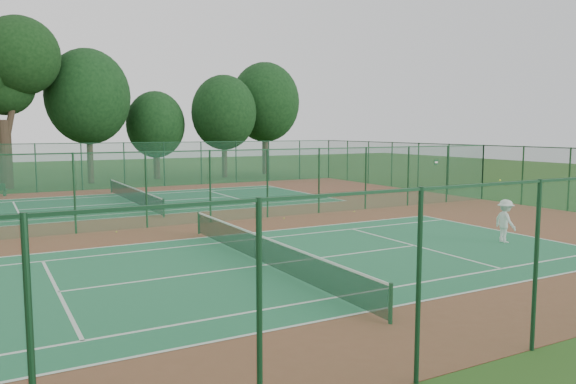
# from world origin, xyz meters

# --- Properties ---
(ground) EXTENTS (120.00, 120.00, 0.00)m
(ground) POSITION_xyz_m (0.00, 0.00, 0.00)
(ground) COLOR #244917
(ground) RESTS_ON ground
(red_pad) EXTENTS (40.00, 36.00, 0.01)m
(red_pad) POSITION_xyz_m (0.00, 0.00, 0.01)
(red_pad) COLOR brown
(red_pad) RESTS_ON ground
(court_near) EXTENTS (23.77, 10.97, 0.01)m
(court_near) POSITION_xyz_m (0.00, -9.00, 0.01)
(court_near) COLOR #226C47
(court_near) RESTS_ON red_pad
(court_far) EXTENTS (23.77, 10.97, 0.01)m
(court_far) POSITION_xyz_m (0.00, 9.00, 0.01)
(court_far) COLOR #1C5A38
(court_far) RESTS_ON red_pad
(fence_north) EXTENTS (40.00, 0.09, 3.50)m
(fence_north) POSITION_xyz_m (0.00, 18.00, 1.76)
(fence_north) COLOR #194D2F
(fence_north) RESTS_ON ground
(fence_south) EXTENTS (40.00, 0.09, 3.50)m
(fence_south) POSITION_xyz_m (0.00, -18.00, 1.76)
(fence_south) COLOR #1C552F
(fence_south) RESTS_ON ground
(fence_east) EXTENTS (0.09, 36.00, 3.50)m
(fence_east) POSITION_xyz_m (20.00, 0.00, 1.76)
(fence_east) COLOR #174525
(fence_east) RESTS_ON ground
(fence_divider) EXTENTS (40.00, 0.09, 3.50)m
(fence_divider) POSITION_xyz_m (0.00, 0.00, 1.76)
(fence_divider) COLOR #1B5136
(fence_divider) RESTS_ON ground
(tennis_net_near) EXTENTS (0.10, 12.90, 0.97)m
(tennis_net_near) POSITION_xyz_m (0.00, -9.00, 0.54)
(tennis_net_near) COLOR #12331D
(tennis_net_near) RESTS_ON ground
(tennis_net_far) EXTENTS (0.10, 12.90, 0.97)m
(tennis_net_far) POSITION_xyz_m (0.00, 9.00, 0.54)
(tennis_net_far) COLOR #153A22
(tennis_net_far) RESTS_ON ground
(player_near) EXTENTS (0.85, 1.21, 1.71)m
(player_near) POSITION_xyz_m (9.95, -10.24, 0.87)
(player_near) COLOR white
(player_near) RESTS_ON court_near
(stray_ball_a) EXTENTS (0.07, 0.07, 0.07)m
(stray_ball_a) POSITION_xyz_m (5.11, -0.85, 0.05)
(stray_ball_a) COLOR gold
(stray_ball_a) RESTS_ON red_pad
(stray_ball_b) EXTENTS (0.07, 0.07, 0.07)m
(stray_ball_b) POSITION_xyz_m (9.54, -0.67, 0.05)
(stray_ball_b) COLOR #D0E034
(stray_ball_b) RESTS_ON red_pad
(stray_ball_c) EXTENTS (0.06, 0.06, 0.06)m
(stray_ball_c) POSITION_xyz_m (-3.04, -0.56, 0.04)
(stray_ball_c) COLOR #D5EF37
(stray_ball_c) RESTS_ON red_pad
(big_tree) EXTENTS (8.37, 6.12, 12.85)m
(big_tree) POSITION_xyz_m (-6.25, 22.00, 9.10)
(big_tree) COLOR #31261B
(big_tree) RESTS_ON ground
(evergreen_row) EXTENTS (39.00, 5.00, 12.00)m
(evergreen_row) POSITION_xyz_m (0.50, 24.25, 0.00)
(evergreen_row) COLOR black
(evergreen_row) RESTS_ON ground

